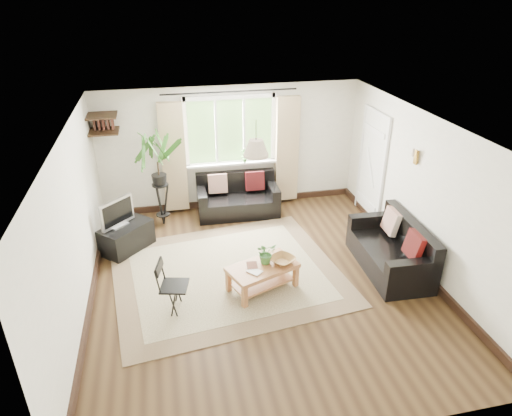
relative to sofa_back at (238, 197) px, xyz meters
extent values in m
plane|color=black|center=(-0.05, -2.30, -0.36)|extent=(5.50, 5.50, 0.00)
plane|color=white|center=(-0.05, -2.30, 2.04)|extent=(5.50, 5.50, 0.00)
cube|color=white|center=(-0.05, 0.45, 0.84)|extent=(5.00, 0.02, 2.40)
cube|color=white|center=(-0.05, -5.05, 0.84)|extent=(5.00, 0.02, 2.40)
cube|color=white|center=(-2.55, -2.30, 0.84)|extent=(0.02, 5.50, 2.40)
cube|color=white|center=(2.45, -2.30, 0.84)|extent=(0.02, 5.50, 2.40)
cube|color=beige|center=(-0.53, -2.01, -0.35)|extent=(3.72, 3.29, 0.02)
cube|color=silver|center=(2.42, -0.60, 0.64)|extent=(0.06, 0.96, 2.06)
imported|color=#35692A|center=(-0.01, -2.42, 0.20)|extent=(0.36, 0.34, 0.32)
imported|color=olive|center=(0.22, -2.47, 0.09)|extent=(0.49, 0.49, 0.09)
imported|color=white|center=(-0.28, -2.67, 0.05)|extent=(0.24, 0.25, 0.02)
imported|color=#542E21|center=(-0.30, -2.46, 0.05)|extent=(0.17, 0.22, 0.02)
cube|color=black|center=(-2.06, -0.92, -0.13)|extent=(0.94, 0.94, 0.46)
imported|color=#2D6023|center=(0.20, 0.33, 0.70)|extent=(0.14, 0.10, 0.27)
camera|label=1|loc=(-1.33, -7.86, 3.73)|focal=32.00mm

